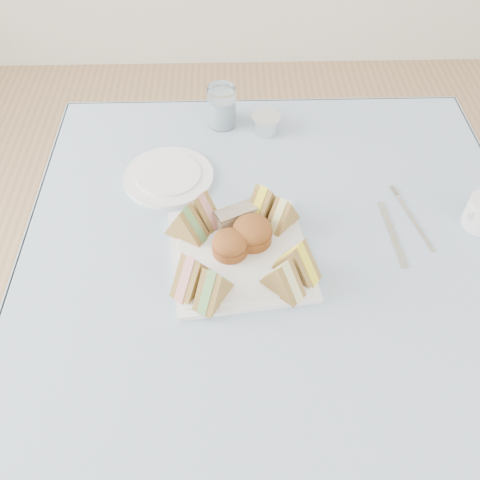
{
  "coord_description": "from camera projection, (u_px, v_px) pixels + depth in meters",
  "views": [
    {
      "loc": [
        -0.09,
        -0.7,
        1.55
      ],
      "look_at": [
        -0.07,
        -0.03,
        0.8
      ],
      "focal_mm": 40.0,
      "sensor_mm": 36.0,
      "label": 1
    }
  ],
  "objects": [
    {
      "name": "sandwich_fl_b",
      "position": [
        213.0,
        285.0,
        0.94
      ],
      "size": [
        0.08,
        0.09,
        0.08
      ],
      "primitive_type": null,
      "rotation": [
        0.0,
        0.0,
        1.03
      ],
      "color": "olive",
      "rests_on": "serving_plate"
    },
    {
      "name": "sandwich_bl_a",
      "position": [
        186.0,
        222.0,
        1.04
      ],
      "size": [
        0.09,
        0.08,
        0.08
      ],
      "primitive_type": null,
      "rotation": [
        0.0,
        0.0,
        2.6
      ],
      "color": "olive",
      "rests_on": "serving_plate"
    },
    {
      "name": "pastry_slice",
      "position": [
        236.0,
        217.0,
        1.08
      ],
      "size": [
        0.09,
        0.07,
        0.04
      ],
      "primitive_type": "cube",
      "rotation": [
        0.0,
        0.0,
        0.44
      ],
      "color": "beige",
      "rests_on": "serving_plate"
    },
    {
      "name": "scone_left",
      "position": [
        230.0,
        244.0,
        1.02
      ],
      "size": [
        0.09,
        0.09,
        0.05
      ],
      "primitive_type": "cylinder",
      "rotation": [
        0.0,
        0.0,
        0.28
      ],
      "color": "#A85B2D",
      "rests_on": "serving_plate"
    },
    {
      "name": "serving_plate",
      "position": [
        240.0,
        255.0,
        1.04
      ],
      "size": [
        0.29,
        0.29,
        0.01
      ],
      "primitive_type": "cube",
      "rotation": [
        0.0,
        0.0,
        0.13
      ],
      "color": "white",
      "rests_on": "tablecloth"
    },
    {
      "name": "sandwich_fr_b",
      "position": [
        283.0,
        276.0,
        0.95
      ],
      "size": [
        0.09,
        0.09,
        0.07
      ],
      "primitive_type": null,
      "rotation": [
        0.0,
        0.0,
        -0.77
      ],
      "color": "olive",
      "rests_on": "serving_plate"
    },
    {
      "name": "fork",
      "position": [
        415.0,
        223.0,
        1.1
      ],
      "size": [
        0.04,
        0.16,
        0.0
      ],
      "primitive_type": "cube",
      "rotation": [
        0.0,
        0.0,
        0.22
      ],
      "color": "silver",
      "rests_on": "tablecloth"
    },
    {
      "name": "tablecloth",
      "position": [
        277.0,
        247.0,
        1.07
      ],
      "size": [
        1.02,
        1.02,
        0.01
      ],
      "primitive_type": "cube",
      "color": "#8FA5C2",
      "rests_on": "table"
    },
    {
      "name": "tea_strainer",
      "position": [
        266.0,
        125.0,
        1.3
      ],
      "size": [
        0.08,
        0.08,
        0.04
      ],
      "primitive_type": "cylinder",
      "rotation": [
        0.0,
        0.0,
        0.16
      ],
      "color": "silver",
      "rests_on": "tablecloth"
    },
    {
      "name": "sandwich_br_a",
      "position": [
        283.0,
        212.0,
        1.06
      ],
      "size": [
        0.08,
        0.08,
        0.07
      ],
      "primitive_type": null,
      "rotation": [
        0.0,
        0.0,
        -2.3
      ],
      "color": "olive",
      "rests_on": "serving_plate"
    },
    {
      "name": "sandwich_fr_a",
      "position": [
        297.0,
        259.0,
        0.98
      ],
      "size": [
        0.1,
        0.09,
        0.08
      ],
      "primitive_type": null,
      "rotation": [
        0.0,
        0.0,
        -0.67
      ],
      "color": "olive",
      "rests_on": "serving_plate"
    },
    {
      "name": "scone_right",
      "position": [
        252.0,
        232.0,
        1.04
      ],
      "size": [
        0.11,
        0.11,
        0.05
      ],
      "primitive_type": "cylinder",
      "rotation": [
        0.0,
        0.0,
        0.52
      ],
      "color": "#A85B2D",
      "rests_on": "serving_plate"
    },
    {
      "name": "water_glass",
      "position": [
        222.0,
        107.0,
        1.3
      ],
      "size": [
        0.07,
        0.07,
        0.1
      ],
      "primitive_type": "cylinder",
      "rotation": [
        0.0,
        0.0,
        0.04
      ],
      "color": "white",
      "rests_on": "tablecloth"
    },
    {
      "name": "sandwich_fl_a",
      "position": [
        192.0,
        271.0,
        0.96
      ],
      "size": [
        0.09,
        0.1,
        0.08
      ],
      "primitive_type": null,
      "rotation": [
        0.0,
        0.0,
        0.94
      ],
      "color": "olive",
      "rests_on": "serving_plate"
    },
    {
      "name": "sandwich_bl_b",
      "position": [
        201.0,
        208.0,
        1.07
      ],
      "size": [
        0.09,
        0.08,
        0.08
      ],
      "primitive_type": null,
      "rotation": [
        0.0,
        0.0,
        2.47
      ],
      "color": "olive",
      "rests_on": "serving_plate"
    },
    {
      "name": "side_plate",
      "position": [
        169.0,
        177.0,
        1.19
      ],
      "size": [
        0.24,
        0.24,
        0.01
      ],
      "primitive_type": "cylinder",
      "rotation": [
        0.0,
        0.0,
        -0.22
      ],
      "color": "white",
      "rests_on": "tablecloth"
    },
    {
      "name": "knife",
      "position": [
        392.0,
        234.0,
        1.08
      ],
      "size": [
        0.03,
        0.18,
        0.0
      ],
      "primitive_type": "cube",
      "rotation": [
        0.0,
        0.0,
        0.06
      ],
      "color": "silver",
      "rests_on": "tablecloth"
    },
    {
      "name": "floor",
      "position": [
        264.0,
        407.0,
        1.62
      ],
      "size": [
        4.0,
        4.0,
        0.0
      ],
      "primitive_type": "plane",
      "color": "#9E7751",
      "rests_on": "ground"
    },
    {
      "name": "table",
      "position": [
        269.0,
        344.0,
        1.35
      ],
      "size": [
        0.9,
        0.9,
        0.74
      ],
      "primitive_type": "cube",
      "color": "brown",
      "rests_on": "floor"
    },
    {
      "name": "sandwich_br_b",
      "position": [
        264.0,
        201.0,
        1.08
      ],
      "size": [
        0.09,
        0.09,
        0.08
      ],
      "primitive_type": null,
      "rotation": [
        0.0,
        0.0,
        -2.28
      ],
      "color": "olive",
      "rests_on": "serving_plate"
    }
  ]
}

